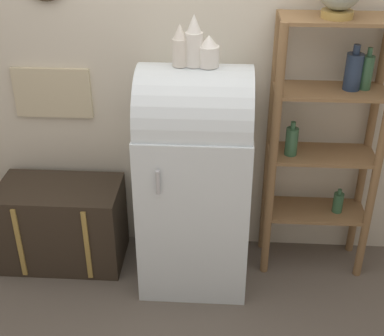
# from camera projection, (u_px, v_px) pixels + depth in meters

# --- Properties ---
(ground_plane) EXTENTS (12.00, 12.00, 0.00)m
(ground_plane) POSITION_uv_depth(u_px,v_px,m) (192.00, 293.00, 3.35)
(ground_plane) COLOR #60564C
(wall_back) EXTENTS (7.00, 0.09, 2.70)m
(wall_back) POSITION_uv_depth(u_px,v_px,m) (197.00, 55.00, 3.18)
(wall_back) COLOR beige
(wall_back) RESTS_ON ground_plane
(refrigerator) EXTENTS (0.65, 0.67, 1.40)m
(refrigerator) POSITION_uv_depth(u_px,v_px,m) (195.00, 174.00, 3.19)
(refrigerator) COLOR silver
(refrigerator) RESTS_ON ground_plane
(suitcase_trunk) EXTENTS (0.78, 0.44, 0.56)m
(suitcase_trunk) POSITION_uv_depth(u_px,v_px,m) (63.00, 224.00, 3.51)
(suitcase_trunk) COLOR #33281E
(suitcase_trunk) RESTS_ON ground_plane
(shelf_unit) EXTENTS (0.66, 0.31, 1.64)m
(shelf_unit) POSITION_uv_depth(u_px,v_px,m) (326.00, 135.00, 3.17)
(shelf_unit) COLOR olive
(shelf_unit) RESTS_ON ground_plane
(vase_left) EXTENTS (0.08, 0.08, 0.23)m
(vase_left) POSITION_uv_depth(u_px,v_px,m) (180.00, 47.00, 2.81)
(vase_left) COLOR silver
(vase_left) RESTS_ON refrigerator
(vase_center) EXTENTS (0.09, 0.09, 0.28)m
(vase_center) POSITION_uv_depth(u_px,v_px,m) (194.00, 42.00, 2.79)
(vase_center) COLOR white
(vase_center) RESTS_ON refrigerator
(vase_right) EXTENTS (0.11, 0.11, 0.17)m
(vase_right) POSITION_uv_depth(u_px,v_px,m) (209.00, 52.00, 2.81)
(vase_right) COLOR white
(vase_right) RESTS_ON refrigerator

